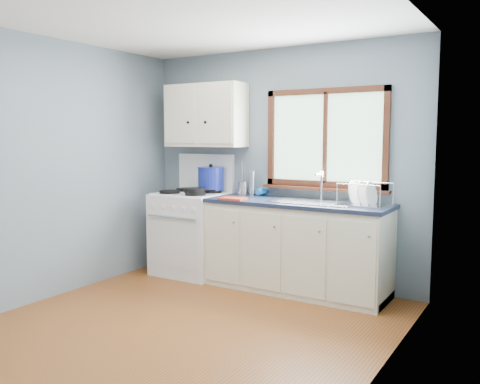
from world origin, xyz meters
The scene contains 18 objects.
floor centered at (0.00, 0.00, -0.01)m, with size 3.20×3.60×0.02m, color brown.
ceiling centered at (0.00, 0.00, 2.51)m, with size 3.20×3.60×0.02m, color white.
wall_back centered at (0.00, 1.81, 1.25)m, with size 3.20×0.02×2.50m, color slate.
wall_left centered at (-1.61, 0.00, 1.25)m, with size 0.02×3.60×2.50m, color slate.
wall_right centered at (1.61, 0.00, 1.25)m, with size 0.02×3.60×2.50m, color slate.
gas_range centered at (-0.95, 1.47, 0.49)m, with size 0.76×0.69×1.36m.
base_cabinets centered at (0.36, 1.49, 0.41)m, with size 1.85×0.60×0.88m.
countertop centered at (0.36, 1.49, 0.90)m, with size 1.89×0.64×0.04m, color black.
sink centered at (0.54, 1.49, 0.86)m, with size 0.84×0.46×0.44m.
window centered at (0.54, 1.77, 1.48)m, with size 1.36×0.10×1.03m.
upper_cabinets centered at (-0.85, 1.63, 1.80)m, with size 0.95×0.35×0.70m.
skillet centered at (-0.78, 1.32, 0.98)m, with size 0.37×0.31×0.05m.
stockpot centered at (-0.78, 1.62, 1.09)m, with size 0.36×0.36×0.30m.
utensil_crock centered at (-0.39, 1.69, 1.00)m, with size 0.13×0.13×0.37m.
thermos centered at (-0.28, 1.69, 1.05)m, with size 0.06×0.06×0.27m, color silver.
soap_bottle centered at (-0.20, 1.68, 1.03)m, with size 0.09×0.09×0.23m, color blue.
dish_towel centered at (-0.26, 1.28, 0.93)m, with size 0.26×0.18×0.02m, color red.
dish_rack centered at (1.03, 1.52, 0.98)m, with size 0.47×0.38×0.23m.
Camera 1 is at (2.50, -3.11, 1.56)m, focal length 38.00 mm.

